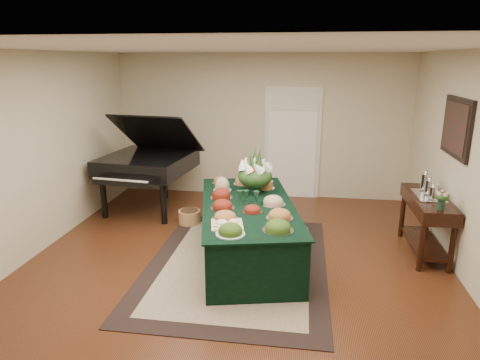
# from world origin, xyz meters

# --- Properties ---
(ground) EXTENTS (6.00, 6.00, 0.00)m
(ground) POSITION_xyz_m (0.00, 0.00, 0.00)
(ground) COLOR black
(ground) RESTS_ON ground
(area_rug) EXTENTS (2.29, 3.20, 0.01)m
(area_rug) POSITION_xyz_m (0.02, -0.03, 0.01)
(area_rug) COLOR black
(area_rug) RESTS_ON ground
(kitchen_doorway) EXTENTS (1.05, 0.07, 2.10)m
(kitchen_doorway) POSITION_xyz_m (0.60, 2.97, 1.02)
(kitchen_doorway) COLOR silver
(kitchen_doorway) RESTS_ON ground
(buffet_table) EXTENTS (1.71, 2.72, 0.74)m
(buffet_table) POSITION_xyz_m (0.11, 0.24, 0.38)
(buffet_table) COLOR black
(buffet_table) RESTS_ON ground
(food_platters) EXTENTS (1.29, 2.41, 0.15)m
(food_platters) POSITION_xyz_m (0.10, 0.26, 0.79)
(food_platters) COLOR silver
(food_platters) RESTS_ON buffet_table
(cutting_board) EXTENTS (0.43, 0.43, 0.10)m
(cutting_board) POSITION_xyz_m (-0.03, -0.54, 0.78)
(cutting_board) COLOR tan
(cutting_board) RESTS_ON buffet_table
(green_goblets) EXTENTS (0.29, 0.10, 0.18)m
(green_goblets) POSITION_xyz_m (0.11, 0.26, 0.83)
(green_goblets) COLOR #143320
(green_goblets) RESTS_ON buffet_table
(floral_centerpiece) EXTENTS (0.51, 0.51, 0.51)m
(floral_centerpiece) POSITION_xyz_m (0.14, 0.78, 1.05)
(floral_centerpiece) COLOR #143320
(floral_centerpiece) RESTS_ON buffet_table
(grand_piano) EXTENTS (1.65, 1.81, 1.72)m
(grand_piano) POSITION_xyz_m (-1.85, 1.84, 0.86)
(grand_piano) COLOR black
(grand_piano) RESTS_ON ground
(wicker_basket) EXTENTS (0.36, 0.36, 0.22)m
(wicker_basket) POSITION_xyz_m (-0.97, 1.27, 0.11)
(wicker_basket) COLOR #AB7945
(wicker_basket) RESTS_ON ground
(mahogany_sideboard) EXTENTS (0.45, 1.31, 0.81)m
(mahogany_sideboard) POSITION_xyz_m (2.50, 0.69, 0.63)
(mahogany_sideboard) COLOR black
(mahogany_sideboard) RESTS_ON ground
(tea_service) EXTENTS (0.34, 0.58, 0.30)m
(tea_service) POSITION_xyz_m (2.50, 0.75, 0.93)
(tea_service) COLOR silver
(tea_service) RESTS_ON mahogany_sideboard
(pink_bouquet) EXTENTS (0.19, 0.19, 0.24)m
(pink_bouquet) POSITION_xyz_m (2.50, 0.18, 0.97)
(pink_bouquet) COLOR #143320
(pink_bouquet) RESTS_ON mahogany_sideboard
(wall_painting) EXTENTS (0.05, 0.95, 0.75)m
(wall_painting) POSITION_xyz_m (2.72, 0.69, 1.75)
(wall_painting) COLOR black
(wall_painting) RESTS_ON ground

